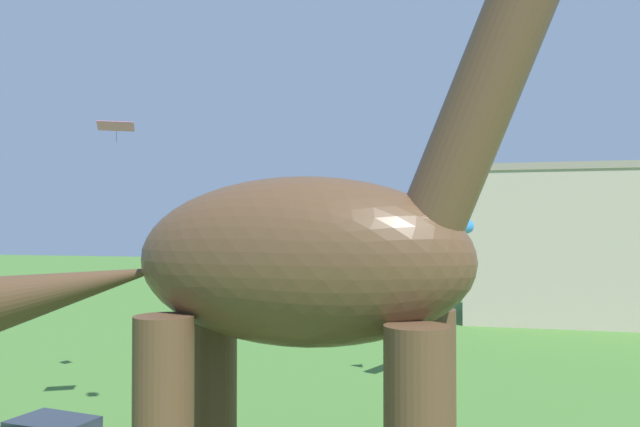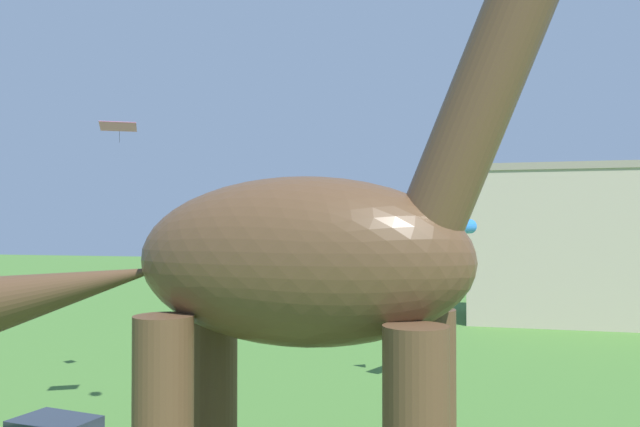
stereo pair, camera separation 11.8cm
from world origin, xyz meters
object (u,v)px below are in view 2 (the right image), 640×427
dinosaur_sculpture (296,261)px  kite_trailing (454,226)px  kite_far_right (120,125)px  kite_high_left (118,126)px

dinosaur_sculpture → kite_trailing: (2.49, 15.48, 0.68)m
kite_trailing → kite_far_right: bearing=-160.9°
dinosaur_sculpture → kite_far_right: dinosaur_sculpture is taller
kite_high_left → kite_far_right: 5.08m
kite_high_left → kite_far_right: size_ratio=1.81×
dinosaur_sculpture → kite_trailing: 15.69m
kite_trailing → kite_high_left: bearing=-140.5°
kite_trailing → dinosaur_sculpture: bearing=-99.1°
kite_high_left → kite_far_right: kite_far_right is taller
kite_high_left → kite_far_right: (-2.61, 4.28, 0.81)m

